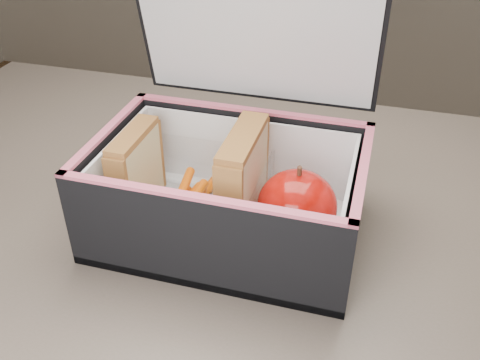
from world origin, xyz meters
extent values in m
cube|color=brown|center=(0.00, 0.00, 0.73)|extent=(1.20, 0.80, 0.03)
cube|color=#382D26|center=(-0.55, 0.35, 0.36)|extent=(0.05, 0.05, 0.72)
cube|color=black|center=(-0.05, 0.14, 0.94)|extent=(0.27, 0.05, 0.17)
cube|color=tan|center=(-0.17, 0.03, 0.81)|extent=(0.01, 0.08, 0.09)
cube|color=#CA646B|center=(-0.16, 0.03, 0.81)|extent=(0.01, 0.08, 0.08)
cube|color=tan|center=(-0.15, 0.03, 0.81)|extent=(0.01, 0.08, 0.09)
cube|color=brown|center=(-0.16, 0.03, 0.86)|extent=(0.02, 0.08, 0.01)
cube|color=tan|center=(-0.05, 0.03, 0.82)|extent=(0.01, 0.10, 0.10)
cube|color=#CA646B|center=(-0.04, 0.03, 0.81)|extent=(0.01, 0.09, 0.10)
cube|color=tan|center=(-0.03, 0.03, 0.82)|extent=(0.01, 0.10, 0.10)
cube|color=brown|center=(-0.04, 0.03, 0.87)|extent=(0.03, 0.10, 0.01)
cylinder|color=#E05200|center=(-0.09, 0.05, 0.77)|extent=(0.02, 0.08, 0.01)
cylinder|color=#E05200|center=(-0.09, 0.01, 0.78)|extent=(0.02, 0.08, 0.01)
cylinder|color=#E05200|center=(-0.11, 0.03, 0.79)|extent=(0.02, 0.08, 0.01)
cylinder|color=#E05200|center=(-0.10, -0.01, 0.77)|extent=(0.02, 0.08, 0.01)
cylinder|color=#E05200|center=(-0.10, 0.02, 0.78)|extent=(0.02, 0.08, 0.01)
cylinder|color=#E05200|center=(-0.09, 0.01, 0.79)|extent=(0.01, 0.08, 0.01)
cylinder|color=#E05200|center=(-0.11, 0.02, 0.77)|extent=(0.01, 0.08, 0.01)
cube|color=white|center=(0.02, 0.03, 0.77)|extent=(0.09, 0.09, 0.01)
ellipsoid|color=#820700|center=(0.02, 0.02, 0.81)|extent=(0.09, 0.09, 0.07)
cylinder|color=#442718|center=(0.02, 0.02, 0.85)|extent=(0.01, 0.01, 0.01)
camera|label=1|loc=(0.08, -0.41, 1.13)|focal=40.00mm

